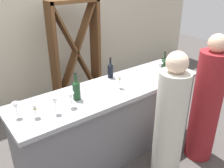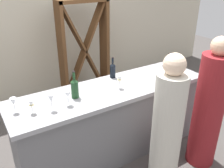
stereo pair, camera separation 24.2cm
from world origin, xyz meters
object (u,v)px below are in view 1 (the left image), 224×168
(wine_glass_near_center, at_px, (71,96))
(person_center_guest, at_px, (170,123))
(wine_bottle_second_left_near_black, at_px, (110,70))
(wine_glass_far_center, at_px, (119,79))
(wine_rack, at_px, (76,51))
(wine_bottle_leftmost_olive_green, at_px, (76,89))
(wine_glass_near_left, at_px, (55,102))
(person_left_guest, at_px, (206,105))
(wine_bottle_center_olive_green, at_px, (164,65))
(wine_glass_far_right, at_px, (16,107))
(wine_glass_far_left, at_px, (160,66))
(wine_glass_near_right, at_px, (35,108))

(wine_glass_near_center, distance_m, person_center_guest, 1.11)
(wine_bottle_second_left_near_black, distance_m, wine_glass_far_center, 0.32)
(wine_glass_far_center, bearing_deg, wine_rack, 77.63)
(wine_bottle_leftmost_olive_green, height_order, wine_glass_near_left, wine_bottle_leftmost_olive_green)
(wine_bottle_second_left_near_black, xyz_separation_m, person_left_guest, (0.70, -0.99, -0.31))
(wine_glass_near_center, bearing_deg, wine_bottle_center_olive_green, 2.03)
(wine_bottle_leftmost_olive_green, height_order, wine_glass_far_center, wine_bottle_leftmost_olive_green)
(wine_glass_near_center, height_order, person_center_guest, person_center_guest)
(wine_glass_far_center, xyz_separation_m, person_left_guest, (0.80, -0.68, -0.31))
(wine_bottle_leftmost_olive_green, xyz_separation_m, person_center_guest, (0.74, -0.70, -0.36))
(wine_glass_near_left, distance_m, person_center_guest, 1.25)
(wine_bottle_leftmost_olive_green, relative_size, person_center_guest, 0.21)
(person_left_guest, bearing_deg, wine_bottle_center_olive_green, -14.45)
(wine_glass_far_right, bearing_deg, person_center_guest, -28.23)
(person_left_guest, bearing_deg, wine_glass_far_left, -7.15)
(wine_bottle_second_left_near_black, bearing_deg, wine_glass_far_right, -170.61)
(wine_bottle_leftmost_olive_green, height_order, wine_glass_near_center, wine_bottle_leftmost_olive_green)
(wine_bottle_center_olive_green, relative_size, wine_glass_near_left, 1.66)
(wine_glass_far_left, distance_m, wine_glass_far_center, 0.69)
(wine_bottle_center_olive_green, bearing_deg, wine_bottle_second_left_near_black, 155.90)
(wine_rack, xyz_separation_m, person_center_guest, (-0.18, -2.34, -0.18))
(wine_glass_near_center, distance_m, person_left_guest, 1.63)
(wine_glass_far_center, xyz_separation_m, wine_glass_far_right, (-1.17, 0.09, 0.00))
(wine_glass_near_left, distance_m, wine_glass_far_left, 1.53)
(wine_bottle_leftmost_olive_green, height_order, person_center_guest, person_center_guest)
(wine_rack, xyz_separation_m, wine_glass_near_right, (-1.40, -1.71, 0.16))
(wine_glass_near_right, height_order, person_center_guest, person_center_guest)
(wine_bottle_second_left_near_black, distance_m, wine_bottle_center_olive_green, 0.74)
(wine_glass_far_center, distance_m, person_center_guest, 0.75)
(wine_glass_far_center, bearing_deg, person_left_guest, -40.67)
(wine_bottle_leftmost_olive_green, distance_m, wine_bottle_center_olive_green, 1.32)
(wine_rack, xyz_separation_m, wine_glass_near_left, (-1.22, -1.76, 0.18))
(wine_glass_far_right, xyz_separation_m, person_left_guest, (1.97, -0.78, -0.31))
(wine_glass_near_right, bearing_deg, wine_bottle_leftmost_olive_green, 8.39)
(wine_bottle_leftmost_olive_green, relative_size, wine_glass_near_left, 1.78)
(wine_glass_far_left, xyz_separation_m, person_center_guest, (-0.49, -0.63, -0.36))
(wine_glass_near_right, bearing_deg, wine_glass_near_center, -5.49)
(wine_rack, height_order, wine_glass_far_left, wine_rack)
(wine_rack, height_order, wine_glass_near_center, wine_rack)
(wine_rack, relative_size, person_left_guest, 1.10)
(person_left_guest, bearing_deg, wine_bottle_leftmost_olive_green, 44.60)
(wine_bottle_center_olive_green, xyz_separation_m, wine_glass_near_right, (-1.80, -0.02, -0.01))
(wine_glass_near_center, height_order, person_left_guest, person_left_guest)
(wine_glass_near_right, relative_size, wine_glass_far_center, 0.87)
(wine_glass_far_left, relative_size, person_center_guest, 0.11)
(wine_glass_near_right, bearing_deg, wine_bottle_second_left_near_black, 15.73)
(wine_rack, distance_m, wine_bottle_leftmost_olive_green, 1.88)
(wine_glass_near_center, relative_size, wine_glass_near_right, 1.14)
(wine_glass_near_center, xyz_separation_m, wine_glass_near_right, (-0.36, 0.03, -0.02))
(wine_glass_near_right, distance_m, wine_glass_far_center, 1.03)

